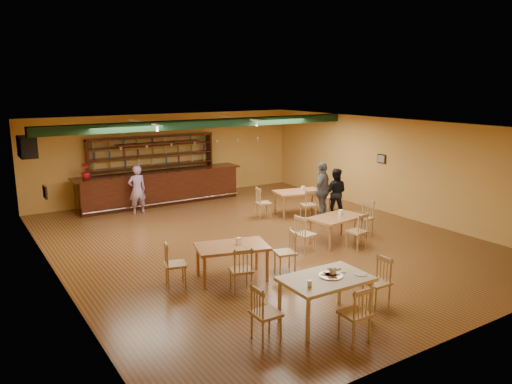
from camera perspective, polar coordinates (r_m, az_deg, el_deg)
floor at (r=13.05m, az=0.33°, el=-5.57°), size 12.00×12.00×0.00m
ceiling_beam at (r=14.88m, az=-5.57°, el=7.90°), size 10.00×0.30×0.25m
track_rail_left at (r=14.71m, az=-12.96°, el=7.87°), size 0.05×2.50×0.05m
track_rail_right at (r=16.07m, az=-2.06°, el=8.54°), size 0.05×2.50×0.05m
ac_unit at (r=14.84m, az=-24.91°, el=4.78°), size 0.34×0.70×0.48m
picture_left at (r=11.79m, az=-23.24°, el=-0.01°), size 0.04×0.34×0.28m
picture_right at (r=16.18m, az=14.34°, el=3.76°), size 0.04×0.34×0.28m
bar_counter at (r=17.07m, az=-11.00°, el=0.49°), size 5.78×0.85×1.13m
back_bar_hutch at (r=17.54m, az=-11.84°, el=2.69°), size 4.47×0.40×2.28m
poinsettia at (r=16.21m, az=-19.15°, el=2.29°), size 0.34×0.34×0.48m
dining_table_b at (r=15.57m, az=4.94°, el=-1.22°), size 1.62×1.17×0.74m
dining_table_c at (r=10.46m, az=-2.79°, el=-8.09°), size 1.66×1.24×0.74m
dining_table_d at (r=12.91m, az=9.25°, el=-4.31°), size 1.50×1.02×0.70m
near_table at (r=8.75m, az=8.02°, el=-12.21°), size 1.53×1.00×0.81m
pizza_tray at (r=8.66m, az=8.65°, el=-9.56°), size 0.45×0.45×0.01m
parmesan_shaker at (r=8.17m, az=6.23°, el=-10.51°), size 0.08×0.08×0.11m
napkin_stack at (r=8.97m, az=9.05°, el=-8.72°), size 0.21×0.17×0.03m
pizza_server at (r=8.79m, az=9.22°, el=-9.16°), size 0.33×0.23×0.00m
side_plate at (r=8.82m, az=11.99°, el=-9.28°), size 0.23×0.23×0.01m
patron_bar at (r=15.90m, az=-13.60°, el=0.26°), size 0.56×0.37×1.55m
patron_right_a at (r=15.38m, az=9.14°, el=-0.04°), size 0.91×0.92×1.50m
patron_right_b at (r=15.00m, az=7.68°, el=0.18°), size 1.10×0.89×1.75m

